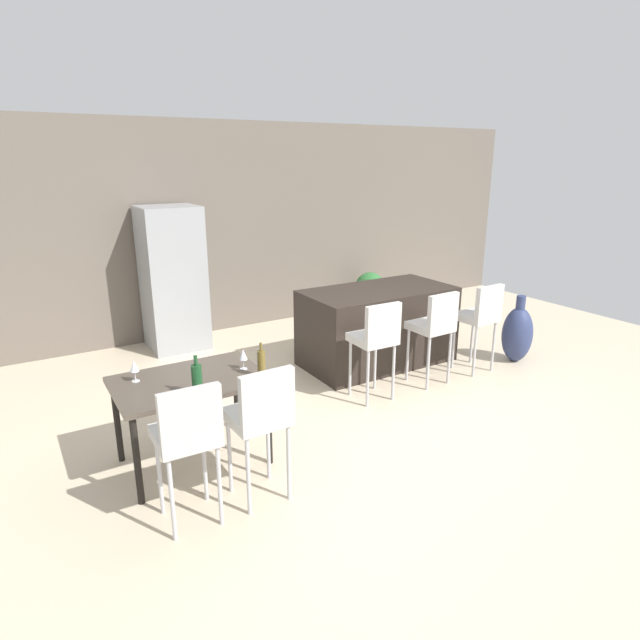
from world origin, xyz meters
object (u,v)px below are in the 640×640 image
wine_glass_middle (134,367)px  dining_chair_near (188,433)px  kitchen_island (377,326)px  wine_bottle_far (261,363)px  bar_chair_left (376,336)px  bar_chair_middle (435,324)px  refrigerator (173,279)px  wine_glass_left (243,355)px  floor_vase (517,334)px  potted_plant (370,289)px  bar_chair_right (480,314)px  wine_bottle_near (197,380)px  dining_chair_far (261,413)px  dining_table (190,388)px

wine_glass_middle → dining_chair_near: bearing=-83.2°
kitchen_island → wine_bottle_far: size_ratio=6.32×
wine_glass_middle → bar_chair_left: bearing=0.2°
bar_chair_middle → refrigerator: size_ratio=0.57×
refrigerator → wine_glass_left: bearing=-95.6°
bar_chair_left → wine_glass_left: bar_chair_left is taller
floor_vase → refrigerator: bearing=141.5°
floor_vase → kitchen_island: bearing=149.8°
refrigerator → potted_plant: size_ratio=2.80×
dining_chair_near → wine_glass_middle: dining_chair_near is taller
bar_chair_right → floor_vase: bar_chair_right is taller
potted_plant → wine_glass_middle: bearing=-147.8°
bar_chair_left → wine_bottle_near: (-2.02, -0.51, 0.17)m
dining_chair_far → wine_glass_left: (0.19, 0.72, 0.17)m
wine_bottle_far → refrigerator: refrigerator is taller
dining_chair_near → wine_bottle_far: 0.93m
kitchen_island → wine_glass_middle: size_ratio=10.32×
dining_chair_near → wine_glass_middle: (-0.11, 0.93, 0.17)m
wine_bottle_far → wine_bottle_near: bearing=-172.1°
bar_chair_left → wine_bottle_far: bearing=-163.6°
dining_table → wine_bottle_near: size_ratio=3.72×
bar_chair_right → wine_glass_left: bearing=-176.0°
kitchen_island → floor_vase: 1.72m
kitchen_island → dining_table: kitchen_island is taller
bar_chair_left → refrigerator: 2.96m
wine_bottle_near → potted_plant: size_ratio=0.47×
bar_chair_right → dining_table: bearing=-177.1°
wine_glass_left → wine_bottle_near: bearing=-148.9°
kitchen_island → wine_bottle_near: 3.04m
floor_vase → potted_plant: (-0.25, 2.69, 0.04)m
refrigerator → dining_chair_far: bearing=-97.4°
kitchen_island → potted_plant: size_ratio=2.73×
bar_chair_left → wine_glass_left: size_ratio=6.03×
bar_chair_left → refrigerator: (-1.25, 2.68, 0.22)m
bar_chair_left → wine_bottle_far: (-1.47, -0.43, 0.15)m
wine_bottle_near → kitchen_island: bearing=26.8°
bar_chair_left → wine_glass_left: bearing=-172.1°
bar_chair_right → wine_bottle_far: (-2.96, -0.43, 0.15)m
dining_chair_far → wine_bottle_far: size_ratio=3.69×
kitchen_island → refrigerator: bearing=136.2°
bar_chair_right → refrigerator: refrigerator is taller
bar_chair_right → dining_chair_far: bearing=-163.7°
bar_chair_middle → dining_chair_near: 3.17m
kitchen_island → floor_vase: (1.48, -0.87, -0.11)m
bar_chair_middle → wine_bottle_far: (-2.26, -0.43, 0.15)m
wine_bottle_near → floor_vase: wine_bottle_near is taller
dining_table → potted_plant: (3.88, 2.85, -0.27)m
dining_table → dining_chair_far: 0.80m
bar_chair_left → wine_glass_left: 1.55m
floor_vase → bar_chair_left: bearing=179.5°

